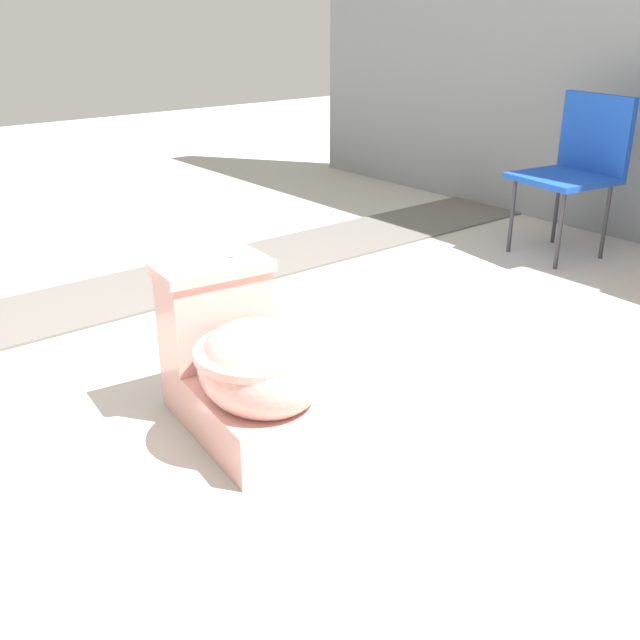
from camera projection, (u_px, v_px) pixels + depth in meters
name	position (u px, v px, depth m)	size (l,w,h in m)	color
ground_plane	(276.00, 411.00, 2.52)	(14.00, 14.00, 0.00)	#B7B2A8
gravel_strip	(200.00, 275.00, 3.76)	(0.56, 8.00, 0.01)	#605B56
toilet	(246.00, 368.00, 2.32)	(0.67, 0.45, 0.52)	#E09E93
folding_chair_left	(579.00, 159.00, 3.92)	(0.50, 0.50, 0.83)	#1947B2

